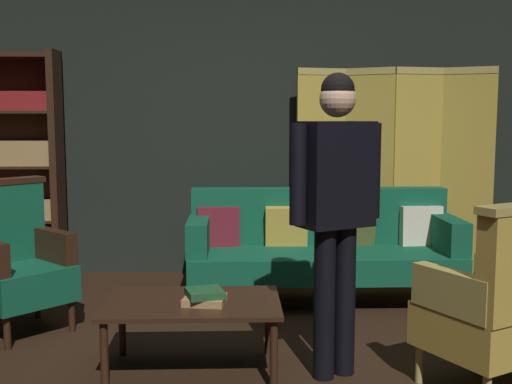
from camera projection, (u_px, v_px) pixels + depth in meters
name	position (u px, v px, depth m)	size (l,w,h in m)	color
ground_plane	(261.00, 370.00, 3.69)	(10.00, 10.00, 0.00)	black
back_wall	(250.00, 124.00, 5.95)	(7.20, 0.10, 2.80)	black
folding_screen	(393.00, 171.00, 5.70)	(1.72, 0.38, 1.90)	#B29338
bookshelf	(11.00, 162.00, 5.67)	(0.90, 0.32, 2.05)	black
velvet_couch	(321.00, 243.00, 5.10)	(2.12, 0.78, 0.88)	black
coffee_table	(192.00, 309.00, 3.62)	(1.00, 0.64, 0.42)	black
armchair_gilt_accent	(495.00, 304.00, 3.32)	(0.78, 0.78, 1.04)	tan
armchair_wing_left	(16.00, 261.00, 4.32)	(0.82, 0.82, 1.04)	black
standing_figure	(336.00, 197.00, 3.50)	(0.54, 0.37, 1.70)	black
book_tan_leather	(205.00, 300.00, 3.56)	(0.23, 0.19, 0.04)	#9E7A47
book_green_cloth	(205.00, 293.00, 3.56)	(0.20, 0.19, 0.04)	#1E4C28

